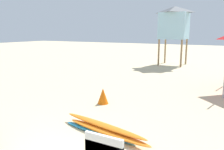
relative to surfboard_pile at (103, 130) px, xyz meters
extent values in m
ellipsoid|color=#268CCC|center=(-0.12, 0.00, -0.08)|extent=(2.11, 0.51, 0.08)
ellipsoid|color=orange|center=(0.13, -0.05, 0.00)|extent=(2.38, 0.67, 0.08)
ellipsoid|color=orange|center=(-0.03, 0.06, 0.08)|extent=(2.49, 0.70, 0.08)
cylinder|color=olive|center=(-2.35, 11.40, 0.80)|extent=(0.12, 0.12, 1.85)
cylinder|color=olive|center=(-0.79, 11.40, 0.80)|extent=(0.12, 0.12, 1.85)
cylinder|color=olive|center=(-2.35, 12.96, 0.80)|extent=(0.12, 0.12, 1.85)
cylinder|color=olive|center=(-0.79, 12.96, 0.80)|extent=(0.12, 0.12, 1.85)
cube|color=#9CCDE3|center=(-1.57, 12.18, 2.62)|extent=(1.80, 1.80, 1.80)
pyramid|color=#4C5156|center=(-1.57, 12.18, 3.75)|extent=(1.98, 1.98, 0.45)
cone|color=orange|center=(-1.23, 2.03, 0.14)|extent=(0.37, 0.37, 0.53)
camera|label=1|loc=(2.68, -4.36, 2.29)|focal=37.07mm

